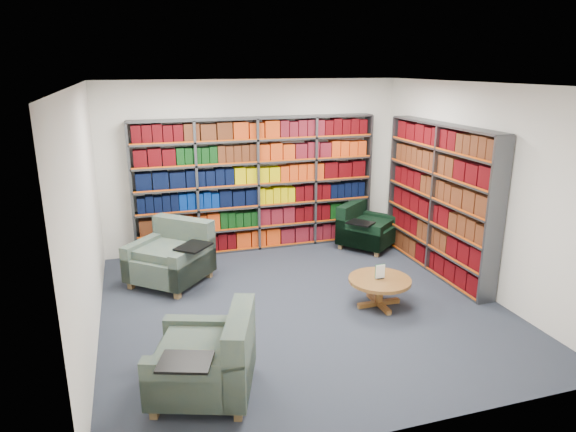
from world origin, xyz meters
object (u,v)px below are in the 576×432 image
object	(u,v)px
chair_teal_left	(174,258)
chair_teal_front	(212,362)
chair_green_right	(363,230)
coffee_table	(380,284)

from	to	relation	value
chair_teal_left	chair_teal_front	distance (m)	2.84
chair_green_right	coffee_table	world-z (taller)	chair_green_right
chair_green_right	coffee_table	size ratio (longest dim) A/B	1.42
chair_green_right	chair_teal_front	bearing A→B (deg)	-133.10
chair_green_right	chair_teal_front	size ratio (longest dim) A/B	0.95
chair_teal_front	chair_green_right	bearing A→B (deg)	46.90
chair_green_right	chair_teal_front	xyz separation A→B (m)	(-3.15, -3.37, 0.04)
chair_teal_left	chair_green_right	world-z (taller)	chair_teal_left
chair_green_right	coffee_table	bearing A→B (deg)	-110.15
chair_teal_left	coffee_table	size ratio (longest dim) A/B	1.67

